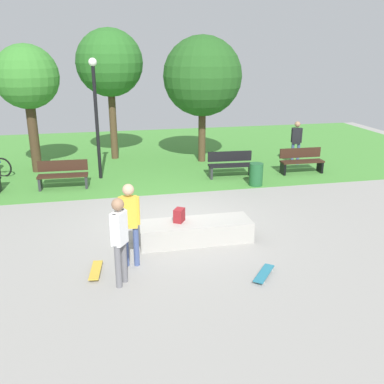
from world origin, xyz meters
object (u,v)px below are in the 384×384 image
object	(u,v)px
park_bench_near_lamppost	(301,160)
park_bench_far_right	(231,164)
skateboard_by_ledge	(264,273)
tree_slender_maple	(202,77)
trash_bin	(256,174)
backpack_on_ledge	(179,215)
tree_broad_elm	(110,64)
park_bench_far_left	(63,174)
skateboard_spare	(96,270)
concrete_ledge	(195,231)
tree_tall_oak	(27,78)
skater_watching	(119,235)
lamp_post	(96,107)
skater_performing_trick	(130,218)
pedestrian_with_backpack	(296,139)

from	to	relation	value
park_bench_near_lamppost	park_bench_far_right	world-z (taller)	same
skateboard_by_ledge	tree_slender_maple	bearing A→B (deg)	84.21
park_bench_far_right	trash_bin	world-z (taller)	park_bench_far_right
backpack_on_ledge	tree_broad_elm	bearing A→B (deg)	39.39
park_bench_far_left	tree_broad_elm	world-z (taller)	tree_broad_elm
skateboard_spare	park_bench_far_left	size ratio (longest dim) A/B	0.51
concrete_ledge	tree_tall_oak	bearing A→B (deg)	121.55
skateboard_by_ledge	tree_tall_oak	distance (m)	11.26
skater_watching	skateboard_spare	bearing A→B (deg)	132.46
skater_watching	park_bench_near_lamppost	size ratio (longest dim) A/B	1.10
skateboard_spare	park_bench_near_lamppost	xyz separation A→B (m)	(7.47, 6.12, 0.42)
skateboard_by_ledge	lamp_post	world-z (taller)	lamp_post
skater_watching	concrete_ledge	bearing A→B (deg)	42.05
concrete_ledge	skater_watching	size ratio (longest dim) A/B	1.51
backpack_on_ledge	lamp_post	xyz separation A→B (m)	(-1.80, 5.78, 1.86)
backpack_on_ledge	park_bench_near_lamppost	xyz separation A→B (m)	(5.51, 4.94, -0.17)
tree_tall_oak	park_bench_far_left	bearing A→B (deg)	-64.51
concrete_ledge	skateboard_spare	size ratio (longest dim) A/B	3.26
skater_performing_trick	tree_broad_elm	distance (m)	10.09
tree_slender_maple	skateboard_spare	bearing A→B (deg)	-116.34
tree_slender_maple	backpack_on_ledge	bearing A→B (deg)	-107.27
concrete_ledge	park_bench_far_right	bearing A→B (deg)	64.47
backpack_on_ledge	tree_tall_oak	world-z (taller)	tree_tall_oak
concrete_ledge	tree_tall_oak	xyz separation A→B (m)	(-4.49, 7.31, 3.16)
park_bench_near_lamppost	park_bench_far_left	size ratio (longest dim) A/B	1.00
park_bench_far_left	tree_slender_maple	world-z (taller)	tree_slender_maple
tree_broad_elm	tree_slender_maple	xyz separation A→B (m)	(3.49, -1.24, -0.47)
park_bench_near_lamppost	lamp_post	xyz separation A→B (m)	(-7.31, 0.84, 2.03)
skateboard_spare	tree_slender_maple	size ratio (longest dim) A/B	0.17
backpack_on_ledge	skateboard_spare	bearing A→B (deg)	152.88
trash_bin	park_bench_near_lamppost	bearing A→B (deg)	27.35
backpack_on_ledge	trash_bin	distance (m)	5.06
lamp_post	pedestrian_with_backpack	size ratio (longest dim) A/B	2.40
skateboard_by_ledge	tree_broad_elm	distance (m)	11.65
concrete_ledge	park_bench_far_left	bearing A→B (deg)	124.21
concrete_ledge	tree_slender_maple	bearing A→B (deg)	75.52
tree_tall_oak	lamp_post	bearing A→B (deg)	-31.84
skater_performing_trick	skater_watching	bearing A→B (deg)	-108.37
skateboard_spare	tree_tall_oak	size ratio (longest dim) A/B	0.18
concrete_ledge	lamp_post	bearing A→B (deg)	110.27
lamp_post	park_bench_far_right	bearing A→B (deg)	-10.15
park_bench_far_left	trash_bin	world-z (taller)	park_bench_far_left
trash_bin	pedestrian_with_backpack	world-z (taller)	pedestrian_with_backpack
skateboard_by_ledge	park_bench_far_right	world-z (taller)	park_bench_far_right
skater_watching	skateboard_by_ledge	xyz separation A→B (m)	(2.81, -0.30, -0.98)
park_bench_near_lamppost	trash_bin	world-z (taller)	park_bench_near_lamppost
park_bench_far_right	park_bench_near_lamppost	bearing A→B (deg)	-0.49
skateboard_by_ledge	backpack_on_ledge	bearing A→B (deg)	123.72
skateboard_by_ledge	skateboard_spare	bearing A→B (deg)	165.65
tree_tall_oak	pedestrian_with_backpack	size ratio (longest dim) A/B	2.67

